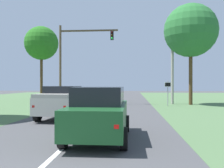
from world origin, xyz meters
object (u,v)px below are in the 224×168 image
pickup_truck_lead (64,102)px  traffic_light (74,53)px  keep_moving_sign (168,90)px  red_suv_near (100,112)px  utility_pole_right (172,62)px  oak_tree_right (191,31)px  crossing_suv_far (74,94)px  extra_tree_1 (41,43)px

pickup_truck_lead → traffic_light: size_ratio=0.60×
pickup_truck_lead → keep_moving_sign: keep_moving_sign is taller
red_suv_near → utility_pole_right: bearing=72.2°
utility_pole_right → pickup_truck_lead: bearing=-125.8°
utility_pole_right → keep_moving_sign: bearing=-108.5°
pickup_truck_lead → oak_tree_right: 16.04m
pickup_truck_lead → crossing_suv_far: 14.39m
red_suv_near → traffic_light: (-4.83, 16.22, 4.29)m
traffic_light → crossing_suv_far: traffic_light is taller
crossing_suv_far → utility_pole_right: size_ratio=0.51×
red_suv_near → pickup_truck_lead: bearing=118.4°
oak_tree_right → utility_pole_right: 3.60m
traffic_light → oak_tree_right: (11.93, -0.10, 2.13)m
traffic_light → utility_pole_right: bearing=3.6°
keep_moving_sign → oak_tree_right: oak_tree_right is taller
crossing_suv_far → utility_pole_right: utility_pole_right is taller
red_suv_near → pickup_truck_lead: (-2.90, 5.35, -0.02)m
red_suv_near → oak_tree_right: oak_tree_right is taller
traffic_light → keep_moving_sign: size_ratio=3.46×
red_suv_near → utility_pole_right: size_ratio=0.55×
oak_tree_right → utility_pole_right: size_ratio=1.16×
oak_tree_right → crossing_suv_far: (-12.67, 3.37, -6.55)m
keep_moving_sign → extra_tree_1: size_ratio=0.24×
red_suv_near → traffic_light: size_ratio=0.58×
utility_pole_right → extra_tree_1: 17.63m
traffic_light → utility_pole_right: 10.31m
pickup_truck_lead → traffic_light: (-1.93, 10.87, 4.31)m
oak_tree_right → keep_moving_sign: bearing=-146.0°
pickup_truck_lead → extra_tree_1: (-7.94, 17.58, 6.51)m
red_suv_near → pickup_truck_lead: red_suv_near is taller
traffic_light → keep_moving_sign: (9.43, -1.78, -3.78)m
keep_moving_sign → extra_tree_1: extra_tree_1 is taller
utility_pole_right → crossing_suv_far: bearing=166.6°
traffic_light → keep_moving_sign: bearing=-10.7°
pickup_truck_lead → traffic_light: 11.85m
pickup_truck_lead → utility_pole_right: 14.59m
keep_moving_sign → utility_pole_right: (0.81, 2.43, 2.83)m
crossing_suv_far → red_suv_near: bearing=-74.0°
extra_tree_1 → red_suv_near: bearing=-64.7°
pickup_truck_lead → crossing_suv_far: (-2.67, 14.14, -0.11)m
extra_tree_1 → pickup_truck_lead: bearing=-65.7°
traffic_light → pickup_truck_lead: bearing=-79.9°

